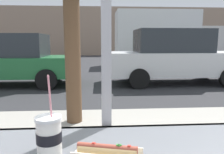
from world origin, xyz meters
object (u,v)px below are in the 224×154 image
parked_car_green (8,60)px  parked_car_white (175,57)px  soda_cup_right (49,136)px  box_truck (166,37)px  hotdog_tray_near (107,151)px

parked_car_green → parked_car_white: parked_car_white is taller
soda_cup_right → box_truck: box_truck is taller
parked_car_green → box_truck: (7.17, 5.81, 0.87)m
parked_car_white → soda_cup_right: bearing=-113.4°
soda_cup_right → parked_car_green: bearing=113.0°
hotdog_tray_near → parked_car_white: parked_car_white is taller
box_truck → soda_cup_right: bearing=-109.3°
soda_cup_right → parked_car_white: (2.86, 6.61, -0.17)m
hotdog_tray_near → parked_car_white: size_ratio=0.06×
hotdog_tray_near → soda_cup_right: bearing=175.2°
soda_cup_right → hotdog_tray_near: 0.23m
soda_cup_right → box_truck: 13.18m
hotdog_tray_near → parked_car_green: (-3.03, 6.63, -0.18)m
box_truck → hotdog_tray_near: bearing=-108.4°
parked_car_white → hotdog_tray_near: bearing=-111.7°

